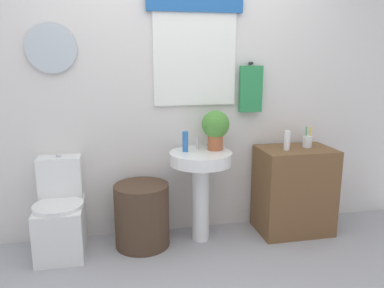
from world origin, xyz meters
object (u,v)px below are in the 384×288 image
potted_plant (216,127)px  laundry_hamper (142,215)px  soap_bottle (185,141)px  toilet (61,216)px  pedestal_sink (201,174)px  toothbrush_cup (307,141)px  wooden_cabinet (294,190)px  lotion_bottle (287,141)px

potted_plant → laundry_hamper: bearing=-174.6°
laundry_hamper → soap_bottle: size_ratio=3.07×
toilet → potted_plant: (1.28, 0.03, 0.68)m
pedestal_sink → toothbrush_cup: bearing=1.2°
wooden_cabinet → potted_plant: size_ratio=2.29×
wooden_cabinet → pedestal_sink: bearing=-180.0°
toothbrush_cup → soap_bottle: bearing=178.4°
laundry_hamper → lotion_bottle: bearing=-1.8°
laundry_hamper → toothbrush_cup: 1.57m
pedestal_sink → wooden_cabinet: size_ratio=1.01×
wooden_cabinet → toothbrush_cup: (0.11, 0.02, 0.44)m
toilet → wooden_cabinet: 2.00m
pedestal_sink → toothbrush_cup: 1.00m
toothbrush_cup → toilet: bearing=179.6°
toilet → pedestal_sink: same height
wooden_cabinet → lotion_bottle: size_ratio=4.61×
soap_bottle → toothbrush_cup: toothbrush_cup is taller
toilet → toothbrush_cup: 2.17m
pedestal_sink → soap_bottle: (-0.12, 0.05, 0.28)m
pedestal_sink → lotion_bottle: bearing=-3.1°
pedestal_sink → wooden_cabinet: (0.86, 0.00, -0.20)m
laundry_hamper → wooden_cabinet: (1.35, 0.00, 0.12)m
toilet → lotion_bottle: size_ratio=4.66×
toilet → toothbrush_cup: bearing=-0.4°
potted_plant → lotion_bottle: bearing=-9.4°
soap_bottle → potted_plant: size_ratio=0.51×
potted_plant → toothbrush_cup: size_ratio=1.81×
toilet → soap_bottle: bearing=0.9°
lotion_bottle → potted_plant: bearing=170.6°
soap_bottle → toothbrush_cup: 1.09m
wooden_cabinet → potted_plant: (-0.72, 0.06, 0.59)m
pedestal_sink → toothbrush_cup: size_ratio=4.19×
wooden_cabinet → toothbrush_cup: size_ratio=4.14×
pedestal_sink → wooden_cabinet: 0.88m
toilet → pedestal_sink: 1.18m
pedestal_sink → lotion_bottle: 0.79m
wooden_cabinet → soap_bottle: bearing=177.1°
potted_plant → toothbrush_cup: 0.84m
potted_plant → toothbrush_cup: (0.83, -0.04, -0.15)m
toilet → wooden_cabinet: size_ratio=1.01×
toilet → laundry_hamper: 0.64m
pedestal_sink → laundry_hamper: bearing=180.0°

